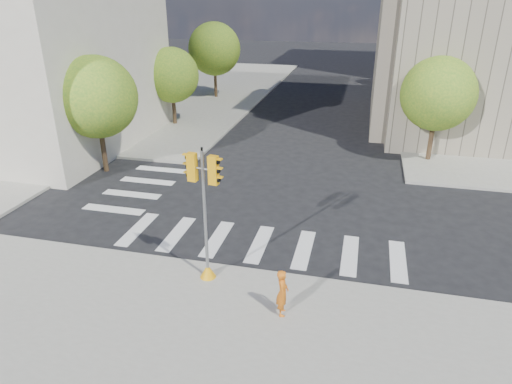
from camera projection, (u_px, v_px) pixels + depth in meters
The scene contains 13 objects.
ground at pixel (272, 222), 20.22m from camera, with size 160.00×160.00×0.00m, color black.
sidewalk_far_left at pixel (136, 89), 47.63m from camera, with size 28.00×40.00×0.15m, color gray.
tree_lw_near at pixel (96, 97), 24.35m from camera, with size 4.40×4.40×6.41m.
tree_lw_mid at pixel (172, 75), 33.43m from camera, with size 4.00×4.00×5.77m.
tree_lw_far at pixel (214, 49), 42.01m from camera, with size 4.80×4.80×6.95m.
tree_re_near at pixel (438, 94), 25.87m from camera, with size 4.20×4.20×6.16m.
tree_re_mid at pixel (421, 60), 36.43m from camera, with size 4.60×4.60×6.66m.
tree_re_far at pixel (410, 50), 47.30m from camera, with size 4.00×4.00×5.88m.
lamp_near at pixel (440, 74), 29.11m from camera, with size 0.35×0.18×8.11m.
lamp_far at pixel (421, 49), 41.57m from camera, with size 0.35×0.18×8.11m.
traffic_signal at pixel (206, 226), 15.27m from camera, with size 1.08×0.56×4.79m.
photographer at pixel (282, 293), 13.94m from camera, with size 0.57×0.37×1.56m, color #CD6113.
planter_wall at pixel (51, 160), 26.56m from camera, with size 6.00×0.40×0.50m, color silver.
Camera 1 is at (3.53, -17.64, 9.37)m, focal length 32.00 mm.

